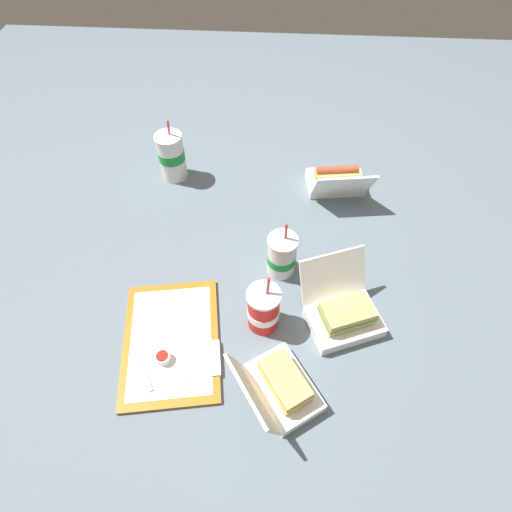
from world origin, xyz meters
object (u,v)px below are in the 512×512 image
ketchup_cup (163,358)px  clamshell_hotdog_center (337,180)px  clamshell_sandwich_left (281,386)px  soda_cup_center (172,156)px  food_tray (171,341)px  plastic_fork (144,373)px  clamshell_sandwich_back (344,314)px  soda_cup_left (265,309)px  soda_cup_right (282,256)px

ketchup_cup → clamshell_hotdog_center: size_ratio=0.18×
clamshell_sandwich_left → soda_cup_center: soda_cup_center is taller
food_tray → plastic_fork: 0.11m
plastic_fork → clamshell_sandwich_back: size_ratio=0.41×
ketchup_cup → soda_cup_left: soda_cup_left is taller
clamshell_sandwich_left → soda_cup_right: size_ratio=1.25×
clamshell_sandwich_left → clamshell_sandwich_back: (0.22, -0.17, 0.00)m
food_tray → soda_cup_right: 0.40m
clamshell_hotdog_center → soda_cup_right: (-0.38, 0.19, 0.03)m
clamshell_sandwich_left → soda_cup_right: soda_cup_right is taller
clamshell_sandwich_back → soda_cup_right: bearing=46.3°
ketchup_cup → soda_cup_center: bearing=8.5°
plastic_fork → soda_cup_left: size_ratio=0.52×
clamshell_sandwich_back → plastic_fork: bearing=110.3°
clamshell_hotdog_center → soda_cup_center: bearing=87.0°
clamshell_sandwich_back → soda_cup_right: size_ratio=1.28×
clamshell_sandwich_back → soda_cup_center: soda_cup_center is taller
plastic_fork → soda_cup_center: size_ratio=0.46×
food_tray → plastic_fork: bearing=152.5°
food_tray → plastic_fork: size_ratio=3.71×
clamshell_sandwich_left → clamshell_hotdog_center: clamshell_sandwich_left is taller
clamshell_sandwich_back → soda_cup_center: bearing=45.3°
food_tray → soda_cup_left: 0.27m
clamshell_hotdog_center → soda_cup_center: size_ratio=0.95×
clamshell_hotdog_center → clamshell_sandwich_left: bearing=166.8°
food_tray → clamshell_sandwich_left: clamshell_sandwich_left is taller
plastic_fork → clamshell_sandwich_back: 0.56m
clamshell_sandwich_back → clamshell_hotdog_center: size_ratio=1.17×
soda_cup_right → soda_cup_left: (-0.19, 0.04, 0.00)m
clamshell_hotdog_center → soda_cup_left: (-0.57, 0.23, 0.03)m
clamshell_sandwich_left → soda_cup_left: size_ratio=1.22×
soda_cup_left → soda_cup_center: bearing=31.7°
ketchup_cup → plastic_fork: bearing=132.5°
clamshell_sandwich_back → ketchup_cup: bearing=107.8°
ketchup_cup → soda_cup_left: (0.14, -0.26, 0.05)m
ketchup_cup → plastic_fork: ketchup_cup is taller
food_tray → clamshell_hotdog_center: 0.81m
clamshell_sandwich_left → clamshell_sandwich_back: 0.27m
food_tray → ketchup_cup: (-0.06, 0.01, 0.02)m
clamshell_sandwich_back → clamshell_sandwich_left: bearing=141.9°
ketchup_cup → clamshell_sandwich_left: 0.32m
clamshell_sandwich_left → soda_cup_right: bearing=1.4°
clamshell_sandwich_back → soda_cup_left: bearing=94.8°
food_tray → plastic_fork: plastic_fork is taller
clamshell_hotdog_center → soda_cup_center: soda_cup_center is taller
plastic_fork → clamshell_sandwich_left: clamshell_sandwich_left is taller
clamshell_sandwich_left → soda_cup_center: (0.80, 0.42, 0.05)m
food_tray → soda_cup_center: 0.70m
food_tray → clamshell_sandwich_left: 0.33m
clamshell_sandwich_back → soda_cup_right: soda_cup_right is taller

